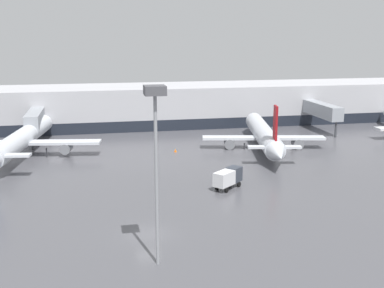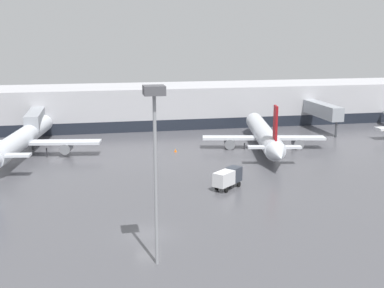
% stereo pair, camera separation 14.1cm
% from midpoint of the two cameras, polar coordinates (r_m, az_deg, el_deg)
% --- Properties ---
extents(ground_plane, '(320.00, 320.00, 0.00)m').
position_cam_midpoint_polar(ground_plane, '(51.34, -5.27, -10.57)').
color(ground_plane, '#4C4C51').
extents(terminal_building, '(160.00, 29.86, 9.00)m').
position_cam_midpoint_polar(terminal_building, '(110.00, -8.91, 4.42)').
color(terminal_building, '#B2B2B7').
rests_on(terminal_building, ground_plane).
extents(parked_jet_0, '(26.71, 37.54, 10.43)m').
position_cam_midpoint_polar(parked_jet_0, '(86.64, -19.61, 0.52)').
color(parked_jet_0, silver).
rests_on(parked_jet_0, ground_plane).
extents(parked_jet_1, '(22.27, 35.51, 9.58)m').
position_cam_midpoint_polar(parked_jet_1, '(88.43, 8.44, 1.12)').
color(parked_jet_1, silver).
rests_on(parked_jet_1, ground_plane).
extents(service_truck_0, '(4.74, 4.40, 2.70)m').
position_cam_midpoint_polar(service_truck_0, '(65.02, 4.23, -3.93)').
color(service_truck_0, silver).
rests_on(service_truck_0, ground_plane).
extents(traffic_cone_1, '(0.48, 0.48, 0.57)m').
position_cam_midpoint_polar(traffic_cone_1, '(85.29, -2.03, -0.76)').
color(traffic_cone_1, orange).
rests_on(traffic_cone_1, ground_plane).
extents(apron_light_mast_4, '(1.80, 1.80, 16.21)m').
position_cam_midpoint_polar(apron_light_mast_4, '(41.01, -4.46, 2.44)').
color(apron_light_mast_4, gray).
rests_on(apron_light_mast_4, ground_plane).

